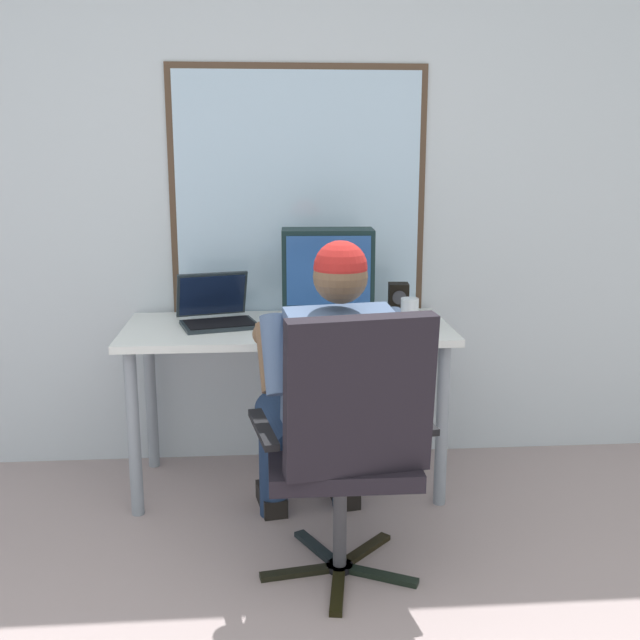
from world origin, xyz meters
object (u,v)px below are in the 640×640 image
at_px(desk, 288,347).
at_px(desk_speaker, 399,301).
at_px(crt_monitor, 328,269).
at_px(office_chair, 350,435).
at_px(laptop, 217,310).
at_px(wine_glass, 411,307).
at_px(person_seated, 331,391).

relative_size(desk, desk_speaker, 8.73).
bearing_deg(crt_monitor, office_chair, -90.17).
relative_size(crt_monitor, desk_speaker, 2.56).
distance_m(laptop, wine_glass, 0.86).
height_order(laptop, desk_speaker, laptop).
xyz_separation_m(person_seated, wine_glass, (0.38, 0.43, 0.22)).
distance_m(desk, desk_speaker, 0.56).
height_order(desk, wine_glass, wine_glass).
distance_m(desk, wine_glass, 0.58).
distance_m(desk, office_chair, 0.88).
bearing_deg(wine_glass, office_chair, -115.48).
bearing_deg(office_chair, desk, 101.78).
bearing_deg(laptop, crt_monitor, -3.48).
height_order(office_chair, laptop, office_chair).
bearing_deg(crt_monitor, person_seated, -94.07).
distance_m(office_chair, laptop, 1.08).
bearing_deg(person_seated, desk, 103.27).
bearing_deg(laptop, office_chair, -61.92).
relative_size(wine_glass, desk_speaker, 0.88).
distance_m(wine_glass, desk_speaker, 0.25).
xyz_separation_m(laptop, desk_speaker, (0.83, 0.03, 0.02)).
bearing_deg(desk, crt_monitor, 11.95).
bearing_deg(crt_monitor, desk, -168.05).
distance_m(person_seated, desk_speaker, 0.81).
bearing_deg(laptop, person_seated, -55.18).
relative_size(crt_monitor, laptop, 1.08).
xyz_separation_m(crt_monitor, desk_speaker, (0.33, 0.06, -0.16)).
bearing_deg(desk, desk_speaker, 11.31).
xyz_separation_m(desk, desk_speaker, (0.51, 0.10, 0.18)).
bearing_deg(desk_speaker, person_seated, -118.79).
height_order(wine_glass, desk_speaker, desk_speaker).
relative_size(desk, person_seated, 1.18).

